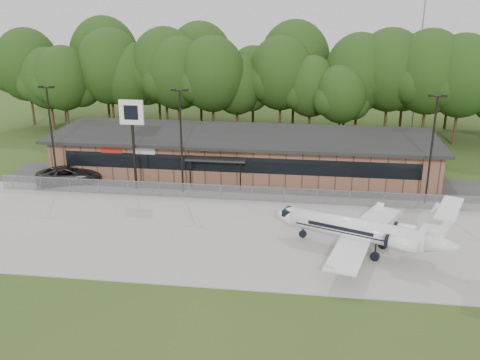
# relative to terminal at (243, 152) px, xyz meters

# --- Properties ---
(ground) EXTENTS (160.00, 160.00, 0.00)m
(ground) POSITION_rel_terminal_xyz_m (0.00, -23.94, -2.18)
(ground) COLOR #324E1C
(ground) RESTS_ON ground
(apron) EXTENTS (64.00, 18.00, 0.08)m
(apron) POSITION_rel_terminal_xyz_m (0.00, -15.94, -2.14)
(apron) COLOR #9E9B93
(apron) RESTS_ON ground
(parking_lot) EXTENTS (50.00, 9.00, 0.06)m
(parking_lot) POSITION_rel_terminal_xyz_m (0.00, -4.44, -2.15)
(parking_lot) COLOR #383835
(parking_lot) RESTS_ON ground
(terminal) EXTENTS (41.00, 11.65, 4.30)m
(terminal) POSITION_rel_terminal_xyz_m (0.00, 0.00, 0.00)
(terminal) COLOR brown
(terminal) RESTS_ON ground
(fence) EXTENTS (46.00, 0.04, 1.52)m
(fence) POSITION_rel_terminal_xyz_m (0.00, -8.94, -1.40)
(fence) COLOR gray
(fence) RESTS_ON ground
(treeline) EXTENTS (72.00, 12.00, 15.00)m
(treeline) POSITION_rel_terminal_xyz_m (0.00, 18.06, 5.32)
(treeline) COLOR #203912
(treeline) RESTS_ON ground
(radio_mast) EXTENTS (0.20, 0.20, 25.00)m
(radio_mast) POSITION_rel_terminal_xyz_m (22.00, 24.06, 10.32)
(radio_mast) COLOR gray
(radio_mast) RESTS_ON ground
(light_pole_left) EXTENTS (1.55, 0.30, 10.23)m
(light_pole_left) POSITION_rel_terminal_xyz_m (-18.00, -7.44, 3.80)
(light_pole_left) COLOR black
(light_pole_left) RESTS_ON ground
(light_pole_mid) EXTENTS (1.55, 0.30, 10.23)m
(light_pole_mid) POSITION_rel_terminal_xyz_m (-5.00, -7.44, 3.80)
(light_pole_mid) COLOR black
(light_pole_mid) RESTS_ON ground
(light_pole_right) EXTENTS (1.55, 0.30, 10.23)m
(light_pole_right) POSITION_rel_terminal_xyz_m (18.00, -7.44, 3.80)
(light_pole_right) COLOR black
(light_pole_right) RESTS_ON ground
(business_jet) EXTENTS (14.22, 12.71, 4.87)m
(business_jet) POSITION_rel_terminal_xyz_m (11.36, -18.18, -0.44)
(business_jet) COLOR white
(business_jet) RESTS_ON ground
(suv) EXTENTS (7.06, 5.18, 1.78)m
(suv) POSITION_rel_terminal_xyz_m (-17.31, -6.25, -1.28)
(suv) COLOR #323235
(suv) RESTS_ON ground
(pole_sign) EXTENTS (2.36, 0.31, 9.00)m
(pole_sign) POSITION_rel_terminal_xyz_m (-9.83, -7.15, 4.71)
(pole_sign) COLOR black
(pole_sign) RESTS_ON ground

